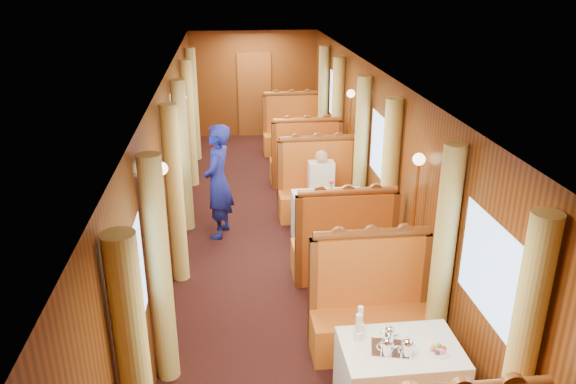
{
  "coord_description": "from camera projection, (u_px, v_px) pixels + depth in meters",
  "views": [
    {
      "loc": [
        -0.69,
        -7.43,
        3.84
      ],
      "look_at": [
        0.08,
        -0.5,
        1.05
      ],
      "focal_mm": 35.0,
      "sensor_mm": 36.0,
      "label": 1
    }
  ],
  "objects": [
    {
      "name": "rose_vase_far",
      "position": [
        298.0,
        123.0,
        11.33
      ],
      "size": [
        0.06,
        0.06,
        0.36
      ],
      "rotation": [
        0.0,
        0.0,
        0.04
      ],
      "color": "silver",
      "rests_on": "table_far"
    },
    {
      "name": "curtain_right_mid_b",
      "position": [
        361.0,
        151.0,
        8.78
      ],
      "size": [
        0.22,
        0.22,
        2.35
      ],
      "primitive_type": "cylinder",
      "color": "#D3C76C",
      "rests_on": "floor"
    },
    {
      "name": "tea_tray",
      "position": [
        391.0,
        349.0,
        4.89
      ],
      "size": [
        0.39,
        0.33,
        0.01
      ],
      "primitive_type": "cube",
      "rotation": [
        0.0,
        0.0,
        -0.24
      ],
      "color": "silver",
      "rests_on": "table_near"
    },
    {
      "name": "wall_right",
      "position": [
        382.0,
        162.0,
        8.05
      ],
      "size": [
        0.01,
        12.0,
        2.5
      ],
      "primitive_type": null,
      "rotation": [
        1.57,
        0.0,
        -1.57
      ],
      "color": "brown",
      "rests_on": "floor"
    },
    {
      "name": "window_right_far",
      "position": [
        335.0,
        97.0,
        11.2
      ],
      "size": [
        0.01,
        1.2,
        0.9
      ],
      "primitive_type": null,
      "rotation": [
        1.57,
        0.0,
        -1.57
      ],
      "color": "#89ADDB",
      "rests_on": "wall_right"
    },
    {
      "name": "window_left_mid",
      "position": [
        170.0,
        156.0,
        7.66
      ],
      "size": [
        0.01,
        1.2,
        0.9
      ],
      "primitive_type": null,
      "rotation": [
        1.57,
        0.0,
        1.57
      ],
      "color": "#89ADDB",
      "rests_on": "wall_left"
    },
    {
      "name": "table_far",
      "position": [
        299.0,
        149.0,
        11.52
      ],
      "size": [
        1.05,
        0.72,
        0.75
      ],
      "primitive_type": "cube",
      "color": "white",
      "rests_on": "floor"
    },
    {
      "name": "doorway_far",
      "position": [
        255.0,
        95.0,
        13.49
      ],
      "size": [
        0.8,
        0.04,
        2.0
      ],
      "primitive_type": "cube",
      "color": "brown",
      "rests_on": "floor"
    },
    {
      "name": "teapot_right",
      "position": [
        407.0,
        349.0,
        4.78
      ],
      "size": [
        0.2,
        0.17,
        0.13
      ],
      "primitive_type": null,
      "rotation": [
        0.0,
        0.0,
        0.31
      ],
      "color": "silver",
      "rests_on": "tea_tray"
    },
    {
      "name": "curtain_left_mid_a",
      "position": [
        175.0,
        196.0,
        7.06
      ],
      "size": [
        0.22,
        0.22,
        2.35
      ],
      "primitive_type": "cylinder",
      "color": "#D3C76C",
      "rests_on": "floor"
    },
    {
      "name": "sconce_right_aft",
      "position": [
        350.0,
        122.0,
        9.6
      ],
      "size": [
        0.14,
        0.14,
        1.95
      ],
      "color": "#BF8C3F",
      "rests_on": "floor"
    },
    {
      "name": "floor",
      "position": [
        279.0,
        245.0,
        8.36
      ],
      "size": [
        3.0,
        12.0,
        0.01
      ],
      "primitive_type": null,
      "color": "black",
      "rests_on": "ground"
    },
    {
      "name": "banquette_far_fwd",
      "position": [
        305.0,
        163.0,
        10.57
      ],
      "size": [
        1.3,
        0.55,
        1.34
      ],
      "color": "#B33C13",
      "rests_on": "floor"
    },
    {
      "name": "sconce_left_fore",
      "position": [
        165.0,
        212.0,
        6.08
      ],
      "size": [
        0.14,
        0.14,
        1.95
      ],
      "color": "#BF8C3F",
      "rests_on": "floor"
    },
    {
      "name": "window_right_near",
      "position": [
        492.0,
        272.0,
        4.74
      ],
      "size": [
        0.01,
        1.2,
        0.9
      ],
      "primitive_type": null,
      "rotation": [
        1.57,
        0.0,
        -1.57
      ],
      "color": "#89ADDB",
      "rests_on": "wall_right"
    },
    {
      "name": "window_left_far",
      "position": [
        185.0,
        100.0,
        10.89
      ],
      "size": [
        0.01,
        1.2,
        0.9
      ],
      "primitive_type": null,
      "rotation": [
        1.57,
        0.0,
        1.57
      ],
      "color": "#89ADDB",
      "rests_on": "wall_left"
    },
    {
      "name": "curtain_right_near_a",
      "position": [
        521.0,
        359.0,
        4.11
      ],
      "size": [
        0.22,
        0.22,
        2.35
      ],
      "primitive_type": "cylinder",
      "color": "#D3C76C",
      "rests_on": "floor"
    },
    {
      "name": "window_left_near",
      "position": [
        133.0,
        293.0,
        4.43
      ],
      "size": [
        0.01,
        1.2,
        0.9
      ],
      "primitive_type": null,
      "rotation": [
        1.57,
        0.0,
        1.57
      ],
      "color": "#89ADDB",
      "rests_on": "wall_left"
    },
    {
      "name": "curtain_left_mid_b",
      "position": [
        183.0,
        157.0,
        8.5
      ],
      "size": [
        0.22,
        0.22,
        2.35
      ],
      "primitive_type": "cylinder",
      "color": "#D3C76C",
      "rests_on": "floor"
    },
    {
      "name": "teapot_left",
      "position": [
        387.0,
        349.0,
        4.8
      ],
      "size": [
        0.19,
        0.16,
        0.13
      ],
      "primitive_type": null,
      "rotation": [
        0.0,
        0.0,
        -0.25
      ],
      "color": "silver",
      "rests_on": "tea_tray"
    },
    {
      "name": "curtain_left_far_b",
      "position": [
        193.0,
        105.0,
        11.73
      ],
      "size": [
        0.22,
        0.22,
        2.35
      ],
      "primitive_type": "cylinder",
      "color": "#D3C76C",
      "rests_on": "floor"
    },
    {
      "name": "rose_vase_mid",
      "position": [
        331.0,
        186.0,
        8.07
      ],
      "size": [
        0.06,
        0.06,
        0.36
      ],
      "rotation": [
        0.0,
        0.0,
        0.15
      ],
      "color": "silver",
      "rests_on": "table_mid"
    },
    {
      "name": "curtain_right_mid_a",
      "position": [
        389.0,
        187.0,
        7.34
      ],
      "size": [
        0.22,
        0.22,
        2.35
      ],
      "primitive_type": "cylinder",
      "color": "#D3C76C",
      "rests_on": "floor"
    },
    {
      "name": "steward",
      "position": [
        218.0,
        182.0,
        8.37
      ],
      "size": [
        0.58,
        0.73,
        1.75
      ],
      "primitive_type": "imported",
      "rotation": [
        0.0,
        0.0,
        -1.84
      ],
      "color": "navy",
      "rests_on": "floor"
    },
    {
      "name": "wall_far",
      "position": [
        254.0,
        84.0,
        13.43
      ],
      "size": [
        3.0,
        0.01,
        2.5
      ],
      "primitive_type": null,
      "rotation": [
        1.57,
        0.0,
        0.0
      ],
      "color": "brown",
      "rests_on": "floor"
    },
    {
      "name": "curtain_right_near_b",
      "position": [
        443.0,
        258.0,
        5.55
      ],
      "size": [
        0.22,
        0.22,
        2.35
      ],
      "primitive_type": "cylinder",
      "color": "#D3C76C",
      "rests_on": "floor"
    },
    {
      "name": "banquette_mid_fwd",
      "position": [
        343.0,
        249.0,
        7.34
      ],
      "size": [
        1.3,
        0.55,
        1.34
      ],
      "color": "#B33C13",
      "rests_on": "floor"
    },
    {
      "name": "ceiling",
      "position": [
        278.0,
        77.0,
        7.43
      ],
      "size": [
        3.0,
        12.0,
        0.01
      ],
      "primitive_type": null,
      "rotation": [
        3.14,
        0.0,
        0.0
      ],
      "color": "silver",
      "rests_on": "wall_left"
    },
    {
      "name": "banquette_mid_aft",
      "position": [
        318.0,
        192.0,
        9.21
      ],
      "size": [
        1.3,
        0.55,
        1.34
      ],
      "color": "#B33C13",
      "rests_on": "floor"
    },
    {
      "name": "curtain_left_near_b",
      "position": [
        160.0,
        273.0,
        5.27
      ],
      "size": [
        0.22,
        0.22,
        2.35
      ],
      "primitive_type": "cylinder",
      "color": "#D3C76C",
      "rests_on": "floor"
    },
    {
      "name": "cup_outboard",
      "position": [
        360.0,
        322.0,
        5.09
      ],
      "size": [
        0.08,
        0.08,
        0.26
      ],
      "rotation": [
        0.0,
        0.0,
        0.13
      ],
      "color": "white",
      "rests_on": "table_near"
    },
    {
      "name": "banquette_far_aft",
      "position": [
        293.0,
        134.0,
        12.44
      ],
      "size": [
        1.3,
        0.55,
        1.34
      ],
      "color": "#B33C13",
      "rests_on": "floor"
    },
    {
      "name": "curtain_left_far_a",
      "position": [
        189.0,
        124.0,
        10.29
      ],
      "size": [
        0.22,
        0.22,
        2.35
      ],
      "primitive_type": "cylinder",
      "color": "#D3C76C",
      "rests_on": "floor"
    },
    {
      "name": "window_right_mid",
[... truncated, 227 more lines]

